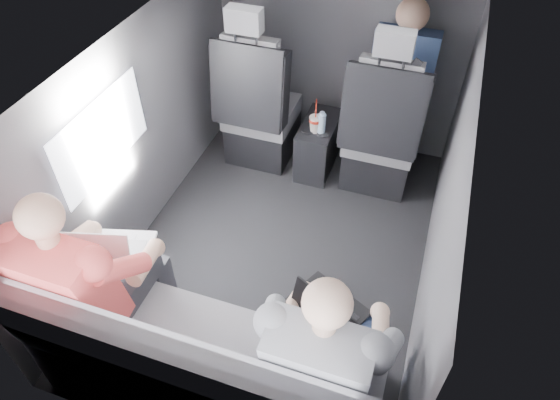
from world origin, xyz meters
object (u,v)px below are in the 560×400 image
(center_console, at_px, (318,145))
(rear_bench, at_px, (204,370))
(passenger_rear_left, at_px, (92,279))
(soda_cup, at_px, (315,123))
(laptop_black, at_px, (326,310))
(laptop_white, at_px, (111,251))
(passenger_front_right, at_px, (401,75))
(front_seat_left, at_px, (259,114))
(front_seat_right, at_px, (381,139))
(passenger_rear_right, at_px, (326,353))
(water_bottle, at_px, (321,123))

(center_console, xyz_separation_m, rear_bench, (-0.00, -1.94, 0.11))
(rear_bench, distance_m, passenger_rear_left, 0.67)
(soda_cup, distance_m, laptop_black, 1.63)
(laptop_white, xyz_separation_m, passenger_front_right, (1.08, 1.89, 0.12))
(center_console, distance_m, laptop_white, 1.82)
(passenger_rear_left, distance_m, passenger_front_right, 2.33)
(front_seat_left, height_order, rear_bench, front_seat_left)
(front_seat_left, height_order, passenger_rear_left, front_seat_left)
(front_seat_right, height_order, center_console, front_seat_right)
(front_seat_left, xyz_separation_m, passenger_rear_right, (0.99, -1.81, 0.22))
(soda_cup, xyz_separation_m, passenger_rear_right, (0.54, -1.74, 0.15))
(rear_bench, xyz_separation_m, passenger_rear_left, (-0.57, 0.09, 0.33))
(passenger_rear_left, distance_m, passenger_rear_right, 1.11)
(water_bottle, bearing_deg, passenger_front_right, 35.94)
(front_seat_right, xyz_separation_m, rear_bench, (-0.45, -1.90, -0.09))
(center_console, distance_m, passenger_front_right, 0.77)
(center_console, relative_size, rear_bench, 0.30)
(laptop_white, height_order, passenger_rear_right, passenger_rear_right)
(water_bottle, distance_m, passenger_rear_left, 1.85)
(passenger_rear_left, xyz_separation_m, passenger_rear_right, (1.11, 0.00, -0.01))
(center_console, distance_m, passenger_rear_left, 1.98)
(laptop_black, bearing_deg, front_seat_left, 120.01)
(passenger_rear_right, bearing_deg, front_seat_right, 92.76)
(passenger_front_right, bearing_deg, center_console, -155.94)
(soda_cup, bearing_deg, passenger_rear_left, -108.08)
(rear_bench, xyz_separation_m, water_bottle, (0.04, 1.83, 0.17))
(laptop_black, xyz_separation_m, passenger_front_right, (0.01, 1.87, 0.12))
(front_seat_right, bearing_deg, front_seat_left, 180.00)
(rear_bench, height_order, water_bottle, rear_bench)
(front_seat_right, distance_m, laptop_white, 1.95)
(front_seat_left, height_order, center_console, front_seat_left)
(water_bottle, bearing_deg, front_seat_left, 172.22)
(passenger_rear_left, bearing_deg, laptop_white, 94.94)
(front_seat_left, distance_m, front_seat_right, 0.90)
(laptop_black, bearing_deg, passenger_front_right, 89.84)
(front_seat_right, bearing_deg, passenger_rear_right, -87.24)
(front_seat_left, distance_m, passenger_rear_right, 2.07)
(passenger_front_right, bearing_deg, front_seat_left, -164.63)
(front_seat_right, relative_size, passenger_rear_right, 1.05)
(soda_cup, bearing_deg, center_console, 87.14)
(front_seat_right, relative_size, passenger_rear_left, 1.02)
(front_seat_right, height_order, passenger_front_right, passenger_front_right)
(soda_cup, height_order, passenger_rear_right, passenger_rear_right)
(center_console, height_order, passenger_rear_left, passenger_rear_left)
(front_seat_right, xyz_separation_m, water_bottle, (-0.41, -0.07, 0.08))
(rear_bench, height_order, passenger_rear_right, passenger_rear_right)
(rear_bench, xyz_separation_m, passenger_front_right, (0.49, 2.16, 0.45))
(water_bottle, height_order, passenger_rear_right, passenger_rear_right)
(water_bottle, height_order, laptop_white, laptop_white)
(center_console, xyz_separation_m, laptop_white, (-0.59, -1.67, 0.43))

